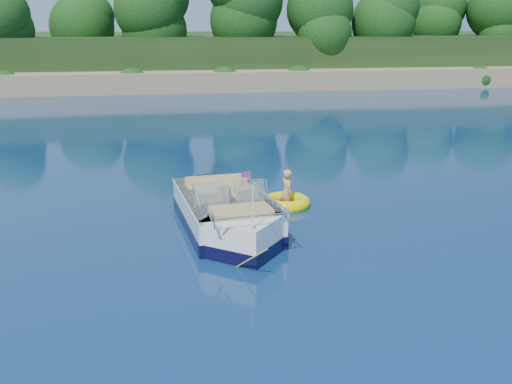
# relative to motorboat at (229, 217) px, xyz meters

# --- Properties ---
(ground) EXTENTS (160.00, 160.00, 0.00)m
(ground) POSITION_rel_motorboat_xyz_m (2.47, -3.99, -0.37)
(ground) COLOR #092041
(ground) RESTS_ON ground
(shoreline) EXTENTS (170.00, 59.00, 6.00)m
(shoreline) POSITION_rel_motorboat_xyz_m (2.47, 59.78, 0.61)
(shoreline) COLOR #8C7751
(shoreline) RESTS_ON ground
(treeline) EXTENTS (150.00, 7.12, 8.19)m
(treeline) POSITION_rel_motorboat_xyz_m (2.51, 37.03, 5.18)
(treeline) COLOR #312010
(treeline) RESTS_ON ground
(motorboat) EXTENTS (2.42, 5.72, 1.91)m
(motorboat) POSITION_rel_motorboat_xyz_m (0.00, 0.00, 0.00)
(motorboat) COLOR white
(motorboat) RESTS_ON ground
(tow_tube) EXTENTS (1.44, 1.44, 0.36)m
(tow_tube) POSITION_rel_motorboat_xyz_m (1.86, 1.81, -0.28)
(tow_tube) COLOR #FFEB01
(tow_tube) RESTS_ON ground
(boy) EXTENTS (0.47, 0.79, 1.44)m
(boy) POSITION_rel_motorboat_xyz_m (1.88, 1.86, -0.37)
(boy) COLOR tan
(boy) RESTS_ON ground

